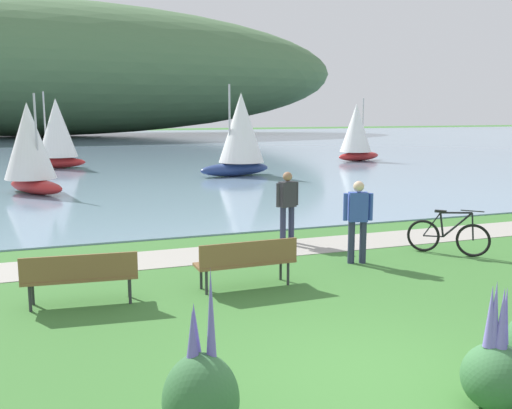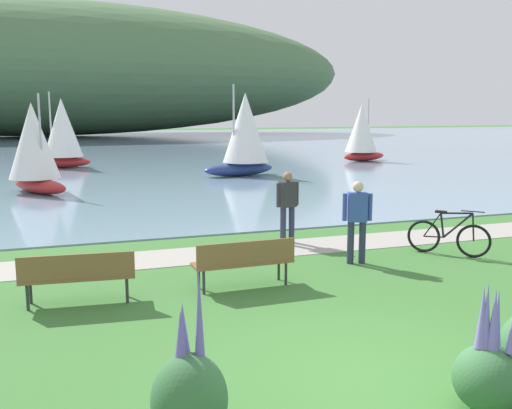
{
  "view_description": "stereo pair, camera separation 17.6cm",
  "coord_description": "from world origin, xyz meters",
  "px_view_note": "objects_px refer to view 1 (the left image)",
  "views": [
    {
      "loc": [
        -3.43,
        -5.44,
        3.1
      ],
      "look_at": [
        0.92,
        6.66,
        1.0
      ],
      "focal_mm": 40.05,
      "sensor_mm": 36.0,
      "label": 1
    },
    {
      "loc": [
        -3.26,
        -5.5,
        3.1
      ],
      "look_at": [
        0.92,
        6.66,
        1.0
      ],
      "focal_mm": 40.05,
      "sensor_mm": 36.0,
      "label": 2
    }
  ],
  "objects_px": {
    "person_on_the_grass": "(358,217)",
    "sailboat_far_off": "(56,132)",
    "park_bench_near_camera": "(80,274)",
    "person_at_shoreline": "(287,203)",
    "bicycle_leaning_near_bench": "(448,236)",
    "sailboat_mid_bay": "(30,147)",
    "sailboat_nearest_to_shore": "(356,132)",
    "sailboat_toward_hillside": "(240,133)",
    "park_bench_further_along": "(247,260)"
  },
  "relations": [
    {
      "from": "bicycle_leaning_near_bench",
      "to": "person_at_shoreline",
      "type": "distance_m",
      "value": 3.67
    },
    {
      "from": "person_on_the_grass",
      "to": "sailboat_nearest_to_shore",
      "type": "distance_m",
      "value": 24.58
    },
    {
      "from": "park_bench_further_along",
      "to": "person_on_the_grass",
      "type": "height_order",
      "value": "person_on_the_grass"
    },
    {
      "from": "person_on_the_grass",
      "to": "person_at_shoreline",
      "type": "bearing_deg",
      "value": 107.23
    },
    {
      "from": "person_on_the_grass",
      "to": "sailboat_far_off",
      "type": "xyz_separation_m",
      "value": [
        -5.52,
        22.91,
        1.0
      ]
    },
    {
      "from": "person_on_the_grass",
      "to": "sailboat_mid_bay",
      "type": "relative_size",
      "value": 0.46
    },
    {
      "from": "sailboat_nearest_to_shore",
      "to": "sailboat_toward_hillside",
      "type": "distance_m",
      "value": 10.79
    },
    {
      "from": "person_at_shoreline",
      "to": "sailboat_nearest_to_shore",
      "type": "distance_m",
      "value": 23.11
    },
    {
      "from": "sailboat_far_off",
      "to": "sailboat_toward_hillside",
      "type": "bearing_deg",
      "value": -39.87
    },
    {
      "from": "sailboat_nearest_to_shore",
      "to": "sailboat_far_off",
      "type": "height_order",
      "value": "sailboat_far_off"
    },
    {
      "from": "bicycle_leaning_near_bench",
      "to": "sailboat_mid_bay",
      "type": "height_order",
      "value": "sailboat_mid_bay"
    },
    {
      "from": "park_bench_further_along",
      "to": "sailboat_far_off",
      "type": "distance_m",
      "value": 23.96
    },
    {
      "from": "park_bench_near_camera",
      "to": "person_at_shoreline",
      "type": "xyz_separation_m",
      "value": [
        4.84,
        2.95,
        0.46
      ]
    },
    {
      "from": "park_bench_near_camera",
      "to": "person_on_the_grass",
      "type": "bearing_deg",
      "value": 8.41
    },
    {
      "from": "person_at_shoreline",
      "to": "sailboat_far_off",
      "type": "relative_size",
      "value": 0.41
    },
    {
      "from": "park_bench_near_camera",
      "to": "person_at_shoreline",
      "type": "bearing_deg",
      "value": 31.37
    },
    {
      "from": "sailboat_mid_bay",
      "to": "sailboat_toward_hillside",
      "type": "height_order",
      "value": "sailboat_toward_hillside"
    },
    {
      "from": "sailboat_far_off",
      "to": "person_at_shoreline",
      "type": "bearing_deg",
      "value": -76.85
    },
    {
      "from": "bicycle_leaning_near_bench",
      "to": "person_on_the_grass",
      "type": "height_order",
      "value": "person_on_the_grass"
    },
    {
      "from": "sailboat_toward_hillside",
      "to": "sailboat_far_off",
      "type": "height_order",
      "value": "sailboat_toward_hillside"
    },
    {
      "from": "person_at_shoreline",
      "to": "sailboat_far_off",
      "type": "height_order",
      "value": "sailboat_far_off"
    },
    {
      "from": "sailboat_mid_bay",
      "to": "park_bench_near_camera",
      "type": "bearing_deg",
      "value": -85.52
    },
    {
      "from": "park_bench_near_camera",
      "to": "sailboat_nearest_to_shore",
      "type": "height_order",
      "value": "sailboat_nearest_to_shore"
    },
    {
      "from": "person_on_the_grass",
      "to": "park_bench_further_along",
      "type": "bearing_deg",
      "value": -162.69
    },
    {
      "from": "park_bench_further_along",
      "to": "park_bench_near_camera",
      "type": "bearing_deg",
      "value": 179.49
    },
    {
      "from": "park_bench_near_camera",
      "to": "person_on_the_grass",
      "type": "height_order",
      "value": "person_on_the_grass"
    },
    {
      "from": "person_at_shoreline",
      "to": "person_on_the_grass",
      "type": "xyz_separation_m",
      "value": [
        0.66,
        -2.14,
        0.0
      ]
    },
    {
      "from": "person_on_the_grass",
      "to": "sailboat_far_off",
      "type": "relative_size",
      "value": 0.41
    },
    {
      "from": "park_bench_near_camera",
      "to": "sailboat_nearest_to_shore",
      "type": "relative_size",
      "value": 0.47
    },
    {
      "from": "park_bench_near_camera",
      "to": "sailboat_nearest_to_shore",
      "type": "xyz_separation_m",
      "value": [
        17.6,
        22.19,
        1.34
      ]
    },
    {
      "from": "sailboat_far_off",
      "to": "park_bench_near_camera",
      "type": "bearing_deg",
      "value": -89.96
    },
    {
      "from": "sailboat_mid_bay",
      "to": "person_at_shoreline",
      "type": "bearing_deg",
      "value": -61.29
    },
    {
      "from": "person_at_shoreline",
      "to": "sailboat_mid_bay",
      "type": "relative_size",
      "value": 0.46
    },
    {
      "from": "bicycle_leaning_near_bench",
      "to": "person_on_the_grass",
      "type": "distance_m",
      "value": 2.33
    },
    {
      "from": "park_bench_near_camera",
      "to": "sailboat_mid_bay",
      "type": "relative_size",
      "value": 0.49
    },
    {
      "from": "park_bench_further_along",
      "to": "person_at_shoreline",
      "type": "relative_size",
      "value": 1.06
    },
    {
      "from": "park_bench_near_camera",
      "to": "sailboat_toward_hillside",
      "type": "bearing_deg",
      "value": 63.9
    },
    {
      "from": "park_bench_near_camera",
      "to": "person_at_shoreline",
      "type": "distance_m",
      "value": 5.69
    },
    {
      "from": "person_at_shoreline",
      "to": "person_on_the_grass",
      "type": "bearing_deg",
      "value": -72.77
    },
    {
      "from": "sailboat_mid_bay",
      "to": "sailboat_toward_hillside",
      "type": "xyz_separation_m",
      "value": [
        9.32,
        3.07,
        0.28
      ]
    },
    {
      "from": "sailboat_far_off",
      "to": "park_bench_further_along",
      "type": "bearing_deg",
      "value": -83.22
    },
    {
      "from": "sailboat_toward_hillside",
      "to": "sailboat_far_off",
      "type": "xyz_separation_m",
      "value": [
        -8.26,
        6.9,
        -0.09
      ]
    },
    {
      "from": "bicycle_leaning_near_bench",
      "to": "sailboat_toward_hillside",
      "type": "height_order",
      "value": "sailboat_toward_hillside"
    },
    {
      "from": "park_bench_further_along",
      "to": "sailboat_toward_hillside",
      "type": "bearing_deg",
      "value": 72.12
    },
    {
      "from": "person_at_shoreline",
      "to": "sailboat_nearest_to_shore",
      "type": "height_order",
      "value": "sailboat_nearest_to_shore"
    },
    {
      "from": "park_bench_near_camera",
      "to": "park_bench_further_along",
      "type": "bearing_deg",
      "value": -0.51
    },
    {
      "from": "person_on_the_grass",
      "to": "bicycle_leaning_near_bench",
      "type": "bearing_deg",
      "value": -0.27
    },
    {
      "from": "bicycle_leaning_near_bench",
      "to": "sailboat_nearest_to_shore",
      "type": "xyz_separation_m",
      "value": [
        9.85,
        21.39,
        1.46
      ]
    },
    {
      "from": "person_on_the_grass",
      "to": "sailboat_toward_hillside",
      "type": "bearing_deg",
      "value": 80.28
    },
    {
      "from": "park_bench_further_along",
      "to": "sailboat_toward_hillside",
      "type": "distance_m",
      "value": 17.77
    }
  ]
}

